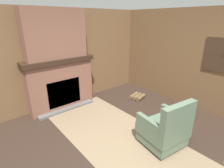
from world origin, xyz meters
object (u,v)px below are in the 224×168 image
(decorative_plate_on_mantel, at_px, (59,53))
(firewood_stack, at_px, (137,96))
(oil_lamp_vase, at_px, (38,56))
(storage_case, at_px, (74,53))
(armchair, at_px, (165,130))

(decorative_plate_on_mantel, bearing_deg, firewood_stack, 61.88)
(oil_lamp_vase, bearing_deg, storage_case, 89.99)
(decorative_plate_on_mantel, bearing_deg, oil_lamp_vase, -87.71)
(armchair, distance_m, storage_case, 2.89)
(armchair, bearing_deg, firewood_stack, -26.02)
(oil_lamp_vase, bearing_deg, decorative_plate_on_mantel, 92.29)
(armchair, relative_size, storage_case, 3.91)
(decorative_plate_on_mantel, bearing_deg, armchair, 13.82)
(decorative_plate_on_mantel, bearing_deg, storage_case, 87.23)
(armchair, xyz_separation_m, firewood_stack, (-1.71, 1.19, -0.29))
(armchair, relative_size, firewood_stack, 1.99)
(storage_case, bearing_deg, armchair, 5.29)
(armchair, height_order, oil_lamp_vase, oil_lamp_vase)
(firewood_stack, bearing_deg, oil_lamp_vase, -112.41)
(firewood_stack, bearing_deg, armchair, -34.74)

